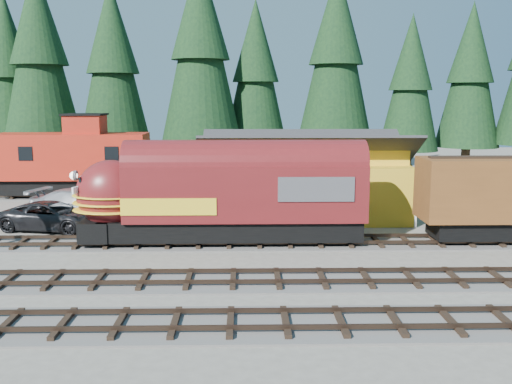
{
  "coord_description": "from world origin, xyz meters",
  "views": [
    {
      "loc": [
        -3.71,
        -24.07,
        7.34
      ],
      "look_at": [
        -3.16,
        4.0,
        2.68
      ],
      "focal_mm": 40.0,
      "sensor_mm": 36.0,
      "label": 1
    }
  ],
  "objects_px": {
    "depot": "(305,170)",
    "pickup_truck_b": "(84,206)",
    "pickup_truck_a": "(53,216)",
    "caboose": "(73,160)",
    "locomotive": "(215,199)"
  },
  "relations": [
    {
      "from": "depot",
      "to": "caboose",
      "type": "distance_m",
      "value": 18.04
    },
    {
      "from": "depot",
      "to": "pickup_truck_a",
      "type": "distance_m",
      "value": 14.97
    },
    {
      "from": "locomotive",
      "to": "caboose",
      "type": "distance_m",
      "value": 17.93
    },
    {
      "from": "locomotive",
      "to": "caboose",
      "type": "xyz_separation_m",
      "value": [
        -11.19,
        14.0,
        0.46
      ]
    },
    {
      "from": "depot",
      "to": "pickup_truck_b",
      "type": "distance_m",
      "value": 13.53
    },
    {
      "from": "locomotive",
      "to": "caboose",
      "type": "height_order",
      "value": "caboose"
    },
    {
      "from": "locomotive",
      "to": "pickup_truck_b",
      "type": "relative_size",
      "value": 2.21
    },
    {
      "from": "depot",
      "to": "caboose",
      "type": "relative_size",
      "value": 1.16
    },
    {
      "from": "pickup_truck_a",
      "to": "pickup_truck_b",
      "type": "distance_m",
      "value": 2.47
    },
    {
      "from": "pickup_truck_a",
      "to": "pickup_truck_b",
      "type": "relative_size",
      "value": 0.87
    },
    {
      "from": "depot",
      "to": "pickup_truck_a",
      "type": "height_order",
      "value": "depot"
    },
    {
      "from": "caboose",
      "to": "depot",
      "type": "bearing_deg",
      "value": -24.56
    },
    {
      "from": "pickup_truck_b",
      "to": "locomotive",
      "type": "bearing_deg",
      "value": -107.56
    },
    {
      "from": "caboose",
      "to": "pickup_truck_a",
      "type": "relative_size",
      "value": 1.92
    },
    {
      "from": "pickup_truck_a",
      "to": "depot",
      "type": "bearing_deg",
      "value": -65.5
    }
  ]
}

